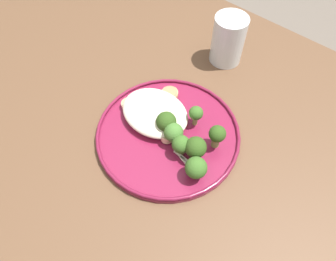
{
  "coord_description": "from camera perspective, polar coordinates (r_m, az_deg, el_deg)",
  "views": [
    {
      "loc": [
        -0.25,
        0.23,
        1.27
      ],
      "look_at": [
        -0.03,
        -0.03,
        0.76
      ],
      "focal_mm": 32.96,
      "sensor_mm": 36.0,
      "label": 1
    }
  ],
  "objects": [
    {
      "name": "ground",
      "position": [
        1.31,
        -1.92,
        -19.31
      ],
      "size": [
        6.0,
        6.0,
        0.0
      ],
      "primitive_type": "plane",
      "color": "#665B51"
    },
    {
      "name": "wooden_dining_table",
      "position": [
        0.7,
        -3.43,
        -5.2
      ],
      "size": [
        1.4,
        1.0,
        0.74
      ],
      "color": "brown",
      "rests_on": "ground"
    },
    {
      "name": "dinner_plate",
      "position": [
        0.62,
        -0.0,
        -0.59
      ],
      "size": [
        0.29,
        0.29,
        0.02
      ],
      "color": "maroon",
      "rests_on": "wooden_dining_table"
    },
    {
      "name": "noodle_bed",
      "position": [
        0.63,
        -2.44,
        3.37
      ],
      "size": [
        0.15,
        0.12,
        0.03
      ],
      "color": "beige",
      "rests_on": "dinner_plate"
    },
    {
      "name": "seared_scallop_left_edge",
      "position": [
        0.6,
        -0.2,
        -1.12
      ],
      "size": [
        0.02,
        0.02,
        0.02
      ],
      "color": "beige",
      "rests_on": "dinner_plate"
    },
    {
      "name": "seared_scallop_large_seared",
      "position": [
        0.65,
        -2.8,
        4.24
      ],
      "size": [
        0.02,
        0.02,
        0.01
      ],
      "color": "#DBB77A",
      "rests_on": "dinner_plate"
    },
    {
      "name": "seared_scallop_half_hidden",
      "position": [
        0.66,
        -7.25,
        4.84
      ],
      "size": [
        0.03,
        0.03,
        0.01
      ],
      "color": "beige",
      "rests_on": "dinner_plate"
    },
    {
      "name": "seared_scallop_center_golden",
      "position": [
        0.67,
        0.35,
        6.85
      ],
      "size": [
        0.04,
        0.04,
        0.01
      ],
      "color": "#DBB77A",
      "rests_on": "dinner_plate"
    },
    {
      "name": "broccoli_floret_small_sprig",
      "position": [
        0.61,
        5.18,
        3.1
      ],
      "size": [
        0.03,
        0.03,
        0.05
      ],
      "color": "#89A356",
      "rests_on": "dinner_plate"
    },
    {
      "name": "broccoli_floret_beside_noodles",
      "position": [
        0.57,
        2.42,
        -2.64
      ],
      "size": [
        0.04,
        0.04,
        0.05
      ],
      "color": "#89A356",
      "rests_on": "dinner_plate"
    },
    {
      "name": "broccoli_floret_center_pile",
      "position": [
        0.55,
        5.2,
        -6.89
      ],
      "size": [
        0.04,
        0.04,
        0.05
      ],
      "color": "#89A356",
      "rests_on": "dinner_plate"
    },
    {
      "name": "broccoli_floret_tall_stalk",
      "position": [
        0.6,
        -0.33,
        1.6
      ],
      "size": [
        0.04,
        0.04,
        0.05
      ],
      "color": "#7A994C",
      "rests_on": "dinner_plate"
    },
    {
      "name": "broccoli_floret_split_head",
      "position": [
        0.57,
        5.14,
        -3.21
      ],
      "size": [
        0.04,
        0.04,
        0.06
      ],
      "color": "#7A994C",
      "rests_on": "dinner_plate"
    },
    {
      "name": "broccoli_floret_rear_charred",
      "position": [
        0.59,
        1.02,
        -0.4
      ],
      "size": [
        0.04,
        0.04,
        0.05
      ],
      "color": "#7A994C",
      "rests_on": "dinner_plate"
    },
    {
      "name": "broccoli_floret_front_edge",
      "position": [
        0.58,
        9.07,
        -0.81
      ],
      "size": [
        0.03,
        0.03,
        0.06
      ],
      "color": "#7A994C",
      "rests_on": "dinner_plate"
    },
    {
      "name": "onion_sliver_curled_piece",
      "position": [
        0.59,
        2.77,
        -5.02
      ],
      "size": [
        0.04,
        0.01,
        0.0
      ],
      "primitive_type": "cube",
      "rotation": [
        0.0,
        0.0,
        3.1
      ],
      "color": "silver",
      "rests_on": "dinner_plate"
    },
    {
      "name": "onion_sliver_long_sliver",
      "position": [
        0.58,
        3.75,
        -6.7
      ],
      "size": [
        0.05,
        0.02,
        0.0
      ],
      "primitive_type": "cube",
      "rotation": [
        0.0,
        0.0,
        6.06
      ],
      "color": "silver",
      "rests_on": "dinner_plate"
    },
    {
      "name": "onion_sliver_short_strip",
      "position": [
        0.6,
        3.7,
        -3.46
      ],
      "size": [
        0.04,
        0.03,
        0.0
      ],
      "primitive_type": "cube",
      "rotation": [
        0.0,
        0.0,
        3.82
      ],
      "color": "silver",
      "rests_on": "dinner_plate"
    },
    {
      "name": "water_glass",
      "position": [
        0.76,
        10.95,
        15.65
      ],
      "size": [
        0.08,
        0.08,
        0.12
      ],
      "color": "silver",
      "rests_on": "wooden_dining_table"
    }
  ]
}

